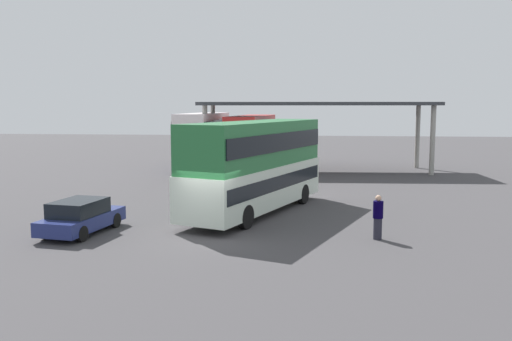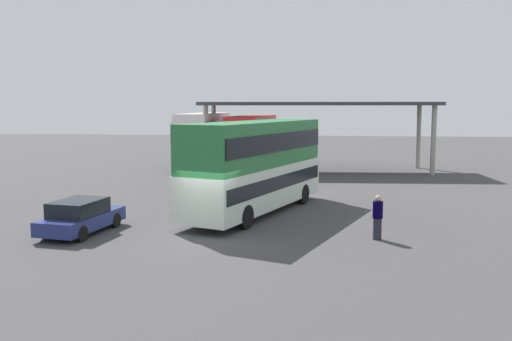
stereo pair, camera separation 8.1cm
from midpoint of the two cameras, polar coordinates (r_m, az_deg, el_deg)
ground_plane at (r=20.95m, az=-5.16°, el=-6.96°), size 140.00×140.00×0.00m
double_decker_main at (r=24.97m, az=0.10°, el=0.79°), size 5.89×10.49×4.28m
parked_hatchback at (r=22.26m, az=-18.03°, el=-4.67°), size 2.27×4.15×1.35m
double_decker_near_canopy at (r=43.52m, az=-5.45°, el=3.46°), size 2.64×10.51×4.39m
double_decker_mid_row at (r=43.61m, az=-0.33°, el=3.36°), size 3.20×10.58×4.20m
depot_canopy at (r=41.43m, az=6.56°, el=6.72°), size 17.97×6.56×5.27m
pedestrian_waiting at (r=20.69m, az=12.91°, el=-4.89°), size 0.38×0.38×1.69m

